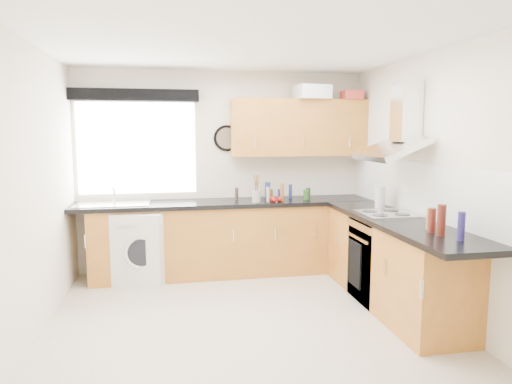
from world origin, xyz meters
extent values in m
plane|color=beige|center=(0.00, 0.00, 0.00)|extent=(3.60, 3.60, 0.00)
cube|color=white|center=(0.00, 0.00, 2.50)|extent=(3.60, 3.60, 0.02)
cube|color=silver|center=(0.00, 1.80, 1.25)|extent=(3.60, 0.02, 2.50)
cube|color=silver|center=(0.00, -1.80, 1.25)|extent=(3.60, 0.02, 2.50)
cube|color=silver|center=(-1.80, 0.00, 1.25)|extent=(0.02, 3.60, 2.50)
cube|color=silver|center=(1.80, 0.00, 1.25)|extent=(0.02, 3.60, 2.50)
cube|color=silver|center=(-1.05, 1.79, 1.55)|extent=(1.40, 0.02, 1.10)
cube|color=black|center=(-1.05, 1.70, 2.18)|extent=(1.50, 0.18, 0.14)
cube|color=white|center=(1.79, 0.30, 1.18)|extent=(0.01, 3.00, 0.54)
cube|color=#9D6023|center=(-0.10, 1.51, 0.43)|extent=(3.00, 0.58, 0.86)
cube|color=#9D6023|center=(1.50, 1.50, 0.43)|extent=(0.60, 0.60, 0.86)
cube|color=#9D6023|center=(1.51, 0.15, 0.43)|extent=(0.58, 2.10, 0.86)
cube|color=black|center=(0.00, 1.50, 0.89)|extent=(3.60, 0.62, 0.05)
cube|color=black|center=(1.50, 0.00, 0.89)|extent=(0.62, 2.42, 0.05)
cube|color=black|center=(1.50, 0.30, 0.42)|extent=(0.56, 0.58, 0.85)
cube|color=silver|center=(1.50, 0.30, 0.92)|extent=(0.52, 0.52, 0.01)
cube|color=#9D6023|center=(0.95, 1.62, 1.80)|extent=(1.70, 0.35, 0.70)
cube|color=silver|center=(-0.99, 1.40, 0.42)|extent=(0.70, 0.69, 0.84)
cylinder|color=black|center=(0.05, 1.76, 1.67)|extent=(0.33, 0.04, 0.33)
cube|color=silver|center=(1.08, 1.52, 2.23)|extent=(0.44, 0.34, 0.17)
cube|color=#BC3D2F|center=(1.60, 1.52, 2.21)|extent=(0.24, 0.20, 0.11)
cylinder|color=gray|center=(0.35, 1.35, 0.98)|extent=(0.11, 0.11, 0.14)
cylinder|color=silver|center=(1.62, 0.69, 1.03)|extent=(0.14, 0.14, 0.24)
cylinder|color=brown|center=(0.67, 1.37, 1.02)|extent=(0.04, 0.04, 0.22)
cylinder|color=#141845|center=(0.69, 1.52, 0.97)|extent=(0.07, 0.07, 0.13)
cylinder|color=#214819|center=(1.00, 1.45, 0.97)|extent=(0.07, 0.07, 0.12)
cylinder|color=navy|center=(0.83, 1.57, 1.00)|extent=(0.04, 0.04, 0.18)
cylinder|color=#A79B8E|center=(0.49, 1.36, 1.00)|extent=(0.04, 0.04, 0.18)
cylinder|color=navy|center=(0.56, 1.69, 1.01)|extent=(0.07, 0.07, 0.20)
cylinder|color=brown|center=(0.58, 1.61, 0.97)|extent=(0.07, 0.07, 0.11)
cylinder|color=#18431A|center=(1.09, 1.65, 0.97)|extent=(0.05, 0.05, 0.12)
cylinder|color=black|center=(0.14, 1.57, 0.99)|extent=(0.04, 0.04, 0.15)
cylinder|color=#5A1B13|center=(1.48, -0.55, 1.01)|extent=(0.06, 0.06, 0.21)
cylinder|color=#4D1910|center=(1.49, -0.68, 1.04)|extent=(0.07, 0.07, 0.26)
cylinder|color=olive|center=(1.53, -0.46, 1.00)|extent=(0.06, 0.06, 0.19)
cylinder|color=navy|center=(1.54, -0.87, 1.02)|extent=(0.06, 0.06, 0.23)
camera|label=1|loc=(-0.66, -3.97, 1.74)|focal=32.00mm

